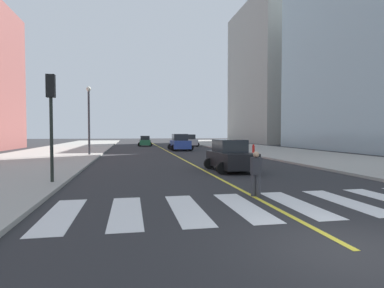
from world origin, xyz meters
The scene contains 15 objects.
ground_plane centered at (0.00, 0.00, 0.00)m, with size 220.00×220.00×0.00m, color #28282B.
sidewalk_kerb_east centered at (12.20, 20.00, 0.07)m, with size 10.00×120.00×0.15m, color #9E9B93.
sidewalk_kerb_west centered at (-12.20, 20.00, 0.07)m, with size 10.00×120.00×0.15m, color #9E9B93.
crosswalk_paint centered at (0.00, 4.00, 0.01)m, with size 13.50×4.00×0.01m.
lane_divider_paint centered at (0.00, 40.00, 0.01)m, with size 0.16×80.00×0.01m, color yellow.
parking_garage_concrete centered at (28.83, 60.80, 14.90)m, with size 18.00×24.00×29.80m, color #9E9B93.
car_silver_nearest centered at (5.04, 45.75, 0.90)m, with size 2.70×4.32×1.93m.
car_red_second centered at (5.01, 53.32, 0.82)m, with size 2.48×3.93×1.74m.
car_green_third centered at (-2.04, 47.57, 0.80)m, with size 2.48×3.88×1.70m.
car_black_fourth centered at (1.53, 12.93, 0.88)m, with size 2.73×4.27×1.88m.
car_blue_fifth centered at (1.81, 34.77, 0.97)m, with size 2.92×4.66×2.08m.
traffic_light_far_corner centered at (-7.76, 9.45, 3.45)m, with size 0.36×0.41×4.69m.
pedestrian_crossing centered at (0.09, 5.42, 0.90)m, with size 0.41×0.41×1.64m.
fire_hydrant centered at (8.36, 26.42, 0.58)m, with size 0.26×0.26×0.89m.
street_lamp centered at (-8.31, 26.89, 4.08)m, with size 0.44×0.44×6.56m.
Camera 1 is at (-4.35, -5.49, 2.34)m, focal length 30.00 mm.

